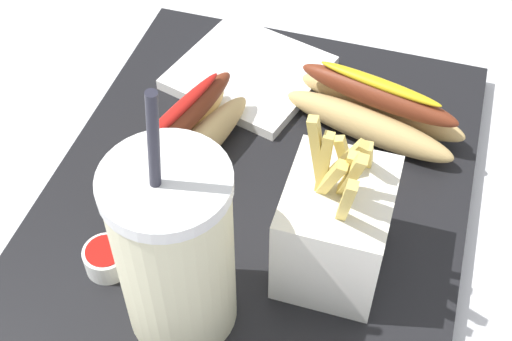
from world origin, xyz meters
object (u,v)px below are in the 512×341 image
soda_cup (175,252)px  ketchup_cup_1 (107,258)px  fries_basket (335,226)px  hot_dog_1 (181,141)px  napkin_stack (249,73)px  hot_dog_2 (375,110)px

soda_cup → ketchup_cup_1: 0.10m
fries_basket → ketchup_cup_1: bearing=-71.9°
hot_dog_1 → ketchup_cup_1: (0.12, -0.02, -0.01)m
napkin_stack → hot_dog_2: bearing=74.8°
hot_dog_1 → ketchup_cup_1: hot_dog_1 is taller
soda_cup → fries_basket: bearing=127.9°
napkin_stack → hot_dog_1: bearing=-10.4°
fries_basket → hot_dog_2: (-0.16, 0.00, -0.03)m
fries_basket → soda_cup: bearing=-52.1°
hot_dog_2 → ketchup_cup_1: size_ratio=4.89×
ketchup_cup_1 → napkin_stack: size_ratio=0.27×
hot_dog_2 → napkin_stack: bearing=-105.2°
hot_dog_2 → soda_cup: bearing=-23.2°
fries_basket → ketchup_cup_1: fries_basket is taller
soda_cup → napkin_stack: soda_cup is taller
hot_dog_2 → ketchup_cup_1: (0.21, -0.17, -0.01)m
hot_dog_1 → hot_dog_2: size_ratio=0.97×
fries_basket → ketchup_cup_1: 0.18m
fries_basket → ketchup_cup_1: (0.05, -0.17, -0.04)m
hot_dog_1 → ketchup_cup_1: 0.12m
hot_dog_2 → fries_basket: bearing=-1.4°
hot_dog_2 → napkin_stack: hot_dog_2 is taller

